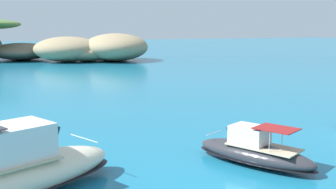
# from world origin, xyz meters

# --- Properties ---
(islet_small) EXTENTS (25.31, 18.97, 5.41)m
(islet_small) POSITION_xyz_m (13.54, 68.56, 2.36)
(islet_small) COLOR #9E8966
(islet_small) RESTS_ON ground
(motorboat_cream) EXTENTS (10.16, 6.41, 3.06)m
(motorboat_cream) POSITION_xyz_m (-7.22, 5.18, 0.97)
(motorboat_cream) COLOR beige
(motorboat_cream) RESTS_ON ground
(motorboat_charcoal) EXTENTS (4.28, 6.50, 1.97)m
(motorboat_charcoal) POSITION_xyz_m (4.00, 4.56, 0.63)
(motorboat_charcoal) COLOR #2D2D33
(motorboat_charcoal) RESTS_ON ground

